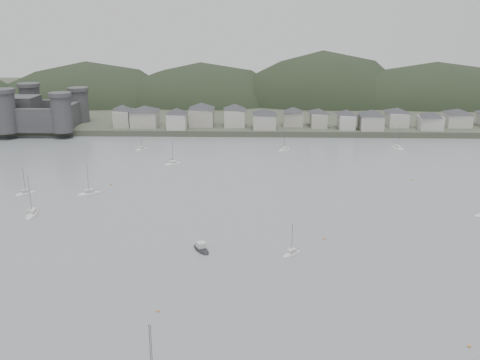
{
  "coord_description": "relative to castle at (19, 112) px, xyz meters",
  "views": [
    {
      "loc": [
        4.74,
        -97.75,
        58.5
      ],
      "look_at": [
        0.0,
        75.0,
        6.0
      ],
      "focal_mm": 40.07,
      "sensor_mm": 36.0,
      "label": 1
    }
  ],
  "objects": [
    {
      "name": "waterfront_town",
      "position": [
        170.59,
        3.54,
        -2.3
      ],
      "size": [
        451.48,
        28.46,
        12.92
      ],
      "color": "#9D998F",
      "rests_on": "far_shore_land"
    },
    {
      "name": "far_shore_land",
      "position": [
        120.0,
        115.2,
        -9.46
      ],
      "size": [
        900.0,
        250.0,
        3.0
      ],
      "primitive_type": "cube",
      "color": "#383D2D",
      "rests_on": "ground"
    },
    {
      "name": "mooring_buoys",
      "position": [
        119.08,
        -129.98,
        -10.81
      ],
      "size": [
        178.63,
        130.08,
        0.7
      ],
      "color": "#C47C41",
      "rests_on": "ground"
    },
    {
      "name": "moored_fleet",
      "position": [
        125.31,
        -123.72,
        -10.79
      ],
      "size": [
        254.25,
        176.83,
        13.72
      ],
      "color": "beige",
      "rests_on": "ground"
    },
    {
      "name": "forested_ridge",
      "position": [
        124.83,
        89.6,
        -22.25
      ],
      "size": [
        851.55,
        103.94,
        102.57
      ],
      "color": "black",
      "rests_on": "ground"
    },
    {
      "name": "castle",
      "position": [
        0.0,
        0.0,
        0.0
      ],
      "size": [
        66.0,
        43.0,
        20.0
      ],
      "color": "#353538",
      "rests_on": "far_shore_land"
    },
    {
      "name": "motor_launch_far",
      "position": [
        111.0,
        -148.7,
        -10.67
      ],
      "size": [
        6.21,
        8.01,
        3.83
      ],
      "rotation": [
        0.0,
        0.0,
        3.66
      ],
      "color": "black",
      "rests_on": "ground"
    },
    {
      "name": "ground",
      "position": [
        120.0,
        -179.8,
        -10.96
      ],
      "size": [
        900.0,
        900.0,
        0.0
      ],
      "primitive_type": "plane",
      "color": "slate",
      "rests_on": "ground"
    }
  ]
}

